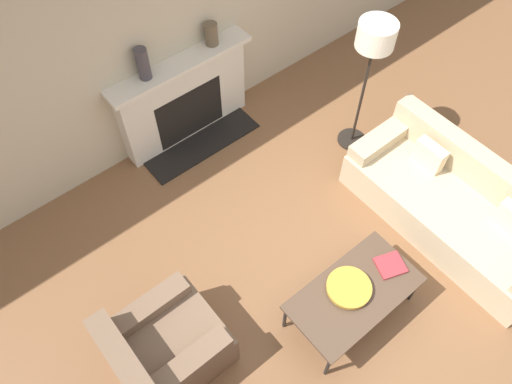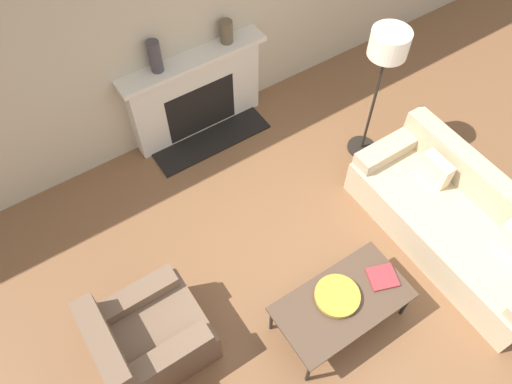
{
  "view_description": "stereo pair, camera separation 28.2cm",
  "coord_description": "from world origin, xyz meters",
  "px_view_note": "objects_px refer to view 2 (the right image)",
  "views": [
    {
      "loc": [
        -2.05,
        -1.0,
        4.4
      ],
      "look_at": [
        -0.3,
        1.15,
        0.45
      ],
      "focal_mm": 35.0,
      "sensor_mm": 36.0,
      "label": 1
    },
    {
      "loc": [
        -1.82,
        -1.17,
        4.4
      ],
      "look_at": [
        -0.3,
        1.15,
        0.45
      ],
      "focal_mm": 35.0,
      "sensor_mm": 36.0,
      "label": 2
    }
  ],
  "objects_px": {
    "couch": "(458,223)",
    "bowl": "(337,296)",
    "mantel_vase_center_left": "(226,32)",
    "coffee_table": "(342,303)",
    "book": "(383,277)",
    "mantel_vase_left": "(155,56)",
    "fireplace": "(197,95)",
    "armchair_far": "(148,338)",
    "floor_lamp": "(386,56)"
  },
  "relations": [
    {
      "from": "fireplace",
      "to": "floor_lamp",
      "type": "bearing_deg",
      "value": -43.44
    },
    {
      "from": "armchair_far",
      "to": "floor_lamp",
      "type": "relative_size",
      "value": 0.55
    },
    {
      "from": "mantel_vase_left",
      "to": "book",
      "type": "bearing_deg",
      "value": -76.92
    },
    {
      "from": "book",
      "to": "floor_lamp",
      "type": "height_order",
      "value": "floor_lamp"
    },
    {
      "from": "fireplace",
      "to": "mantel_vase_center_left",
      "type": "height_order",
      "value": "mantel_vase_center_left"
    },
    {
      "from": "couch",
      "to": "floor_lamp",
      "type": "distance_m",
      "value": 1.75
    },
    {
      "from": "armchair_far",
      "to": "bowl",
      "type": "distance_m",
      "value": 1.62
    },
    {
      "from": "armchair_far",
      "to": "bowl",
      "type": "height_order",
      "value": "armchair_far"
    },
    {
      "from": "coffee_table",
      "to": "mantel_vase_left",
      "type": "bearing_deg",
      "value": 94.7
    },
    {
      "from": "mantel_vase_center_left",
      "to": "bowl",
      "type": "bearing_deg",
      "value": -102.48
    },
    {
      "from": "floor_lamp",
      "to": "mantel_vase_left",
      "type": "bearing_deg",
      "value": 143.0
    },
    {
      "from": "bowl",
      "to": "floor_lamp",
      "type": "bearing_deg",
      "value": 41.97
    },
    {
      "from": "mantel_vase_left",
      "to": "bowl",
      "type": "bearing_deg",
      "value": -85.68
    },
    {
      "from": "couch",
      "to": "bowl",
      "type": "height_order",
      "value": "couch"
    },
    {
      "from": "fireplace",
      "to": "book",
      "type": "xyz_separation_m",
      "value": [
        0.27,
        -2.77,
        -0.06
      ]
    },
    {
      "from": "bowl",
      "to": "book",
      "type": "height_order",
      "value": "bowl"
    },
    {
      "from": "armchair_far",
      "to": "mantel_vase_center_left",
      "type": "relative_size",
      "value": 3.63
    },
    {
      "from": "floor_lamp",
      "to": "mantel_vase_left",
      "type": "height_order",
      "value": "floor_lamp"
    },
    {
      "from": "couch",
      "to": "mantel_vase_left",
      "type": "xyz_separation_m",
      "value": [
        -1.73,
        2.72,
        0.92
      ]
    },
    {
      "from": "coffee_table",
      "to": "mantel_vase_left",
      "type": "xyz_separation_m",
      "value": [
        -0.23,
        2.77,
        0.8
      ]
    },
    {
      "from": "couch",
      "to": "mantel_vase_left",
      "type": "height_order",
      "value": "mantel_vase_left"
    },
    {
      "from": "fireplace",
      "to": "book",
      "type": "bearing_deg",
      "value": -84.37
    },
    {
      "from": "floor_lamp",
      "to": "couch",
      "type": "bearing_deg",
      "value": -91.03
    },
    {
      "from": "couch",
      "to": "mantel_vase_center_left",
      "type": "distance_m",
      "value": 3.0
    },
    {
      "from": "fireplace",
      "to": "coffee_table",
      "type": "relative_size",
      "value": 1.42
    },
    {
      "from": "fireplace",
      "to": "bowl",
      "type": "xyz_separation_m",
      "value": [
        -0.17,
        -2.7,
        -0.04
      ]
    },
    {
      "from": "couch",
      "to": "floor_lamp",
      "type": "bearing_deg",
      "value": 178.97
    },
    {
      "from": "couch",
      "to": "book",
      "type": "height_order",
      "value": "couch"
    },
    {
      "from": "book",
      "to": "mantel_vase_left",
      "type": "bearing_deg",
      "value": 123.17
    },
    {
      "from": "coffee_table",
      "to": "mantel_vase_center_left",
      "type": "bearing_deg",
      "value": 78.21
    },
    {
      "from": "armchair_far",
      "to": "mantel_vase_left",
      "type": "height_order",
      "value": "mantel_vase_left"
    },
    {
      "from": "couch",
      "to": "book",
      "type": "relative_size",
      "value": 7.15
    },
    {
      "from": "bowl",
      "to": "mantel_vase_left",
      "type": "xyz_separation_m",
      "value": [
        -0.2,
        2.71,
        0.74
      ]
    },
    {
      "from": "mantel_vase_left",
      "to": "mantel_vase_center_left",
      "type": "relative_size",
      "value": 1.4
    },
    {
      "from": "couch",
      "to": "coffee_table",
      "type": "height_order",
      "value": "couch"
    },
    {
      "from": "fireplace",
      "to": "mantel_vase_left",
      "type": "relative_size",
      "value": 4.88
    },
    {
      "from": "couch",
      "to": "coffee_table",
      "type": "xyz_separation_m",
      "value": [
        -1.5,
        -0.05,
        0.12
      ]
    },
    {
      "from": "fireplace",
      "to": "mantel_vase_left",
      "type": "height_order",
      "value": "mantel_vase_left"
    },
    {
      "from": "bowl",
      "to": "book",
      "type": "relative_size",
      "value": 1.29
    },
    {
      "from": "armchair_far",
      "to": "coffee_table",
      "type": "height_order",
      "value": "armchair_far"
    },
    {
      "from": "mantel_vase_center_left",
      "to": "coffee_table",
      "type": "bearing_deg",
      "value": -101.79
    },
    {
      "from": "couch",
      "to": "mantel_vase_left",
      "type": "relative_size",
      "value": 6.37
    },
    {
      "from": "floor_lamp",
      "to": "armchair_far",
      "type": "bearing_deg",
      "value": -165.66
    },
    {
      "from": "bowl",
      "to": "mantel_vase_left",
      "type": "height_order",
      "value": "mantel_vase_left"
    },
    {
      "from": "couch",
      "to": "armchair_far",
      "type": "bearing_deg",
      "value": -101.65
    },
    {
      "from": "couch",
      "to": "bowl",
      "type": "relative_size",
      "value": 5.55
    },
    {
      "from": "fireplace",
      "to": "armchair_far",
      "type": "height_order",
      "value": "fireplace"
    },
    {
      "from": "armchair_far",
      "to": "bowl",
      "type": "bearing_deg",
      "value": -112.49
    },
    {
      "from": "book",
      "to": "mantel_vase_center_left",
      "type": "height_order",
      "value": "mantel_vase_center_left"
    },
    {
      "from": "armchair_far",
      "to": "coffee_table",
      "type": "xyz_separation_m",
      "value": [
        1.51,
        -0.67,
        0.11
      ]
    }
  ]
}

